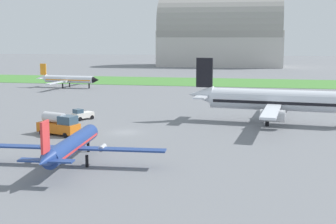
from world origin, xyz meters
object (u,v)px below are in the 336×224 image
object	(u,v)px
airplane_taxiing_turboprop	(68,79)
airplane_midfield_jet	(275,100)
airplane_foreground_turboprop	(71,145)
fuel_truck_by_runway	(59,124)
pushback_tug_near_gate	(82,114)

from	to	relation	value
airplane_taxiing_turboprop	airplane_midfield_jet	size ratio (longest dim) A/B	0.74
airplane_foreground_turboprop	airplane_taxiing_turboprop	bearing A→B (deg)	19.58
airplane_taxiing_turboprop	fuel_truck_by_runway	xyz separation A→B (m)	(23.99, -60.50, -0.89)
airplane_midfield_jet	pushback_tug_near_gate	xyz separation A→B (m)	(-32.93, -2.57, -2.96)
airplane_midfield_jet	fuel_truck_by_runway	distance (m)	35.18
airplane_taxiing_turboprop	airplane_midfield_jet	world-z (taller)	airplane_midfield_jet
airplane_foreground_turboprop	pushback_tug_near_gate	size ratio (longest dim) A/B	5.35
airplane_midfield_jet	pushback_tug_near_gate	world-z (taller)	airplane_midfield_jet
airplane_taxiing_turboprop	pushback_tug_near_gate	distance (m)	53.08
fuel_truck_by_runway	pushback_tug_near_gate	bearing A→B (deg)	113.78
airplane_foreground_turboprop	pushback_tug_near_gate	world-z (taller)	airplane_foreground_turboprop
airplane_taxiing_turboprop	pushback_tug_near_gate	size ratio (longest dim) A/B	5.64
pushback_tug_near_gate	airplane_midfield_jet	bearing A→B (deg)	128.06
airplane_foreground_turboprop	fuel_truck_by_runway	distance (m)	17.28
airplane_taxiing_turboprop	airplane_foreground_turboprop	bearing A→B (deg)	-61.68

